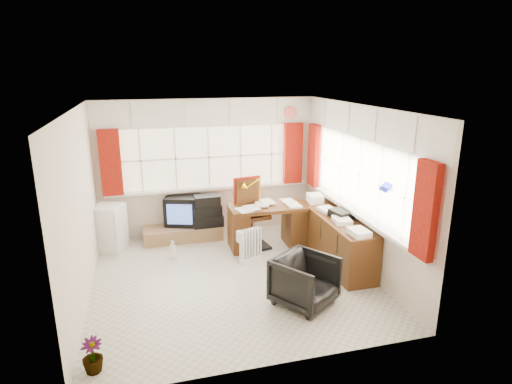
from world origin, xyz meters
TOP-DOWN VIEW (x-y plane):
  - ground at (0.00, 0.00)m, footprint 4.00×4.00m
  - room_walls at (0.00, 0.00)m, footprint 4.00×4.00m
  - window_back at (0.00, 1.94)m, footprint 3.70×0.12m
  - window_right at (1.94, 0.00)m, footprint 0.12×3.70m
  - curtains at (0.92, 0.93)m, footprint 3.83×3.83m
  - overhead_cabinets at (0.98, 0.98)m, footprint 3.98×3.98m
  - desk at (0.83, 1.03)m, footprint 1.31×0.67m
  - desk_lamp at (0.75, 1.20)m, footprint 0.19×0.18m
  - task_chair at (0.57, 1.19)m, footprint 0.58×0.61m
  - office_chair at (0.78, -0.93)m, footprint 1.00×1.00m
  - radiator at (0.41, 0.52)m, footprint 0.40×0.26m
  - credenza at (1.73, 0.20)m, footprint 0.50×2.00m
  - file_tray at (1.79, 0.15)m, footprint 0.34×0.40m
  - tv_bench at (-0.55, 1.72)m, footprint 1.40×0.50m
  - crt_tv at (-0.52, 1.89)m, footprint 0.73×0.70m
  - hifi_stack at (-0.10, 1.67)m, footprint 0.55×0.36m
  - mini_fridge at (-1.80, 1.60)m, footprint 0.60×0.61m
  - spray_bottle_a at (-0.80, 0.92)m, footprint 0.17×0.17m
  - spray_bottle_b at (0.38, 1.11)m, footprint 0.09×0.09m
  - flower_vase at (-1.80, -1.62)m, footprint 0.24×0.24m

SIDE VIEW (x-z plane):
  - ground at x=0.00m, z-range 0.00..0.00m
  - spray_bottle_b at x=0.38m, z-range 0.00..0.19m
  - tv_bench at x=-0.55m, z-range 0.00..0.25m
  - spray_bottle_a at x=-0.80m, z-range 0.00..0.32m
  - flower_vase at x=-1.80m, z-range 0.00..0.38m
  - radiator at x=0.41m, z-range -0.05..0.50m
  - office_chair at x=0.78m, z-range 0.00..0.66m
  - credenza at x=1.73m, z-range -0.03..0.82m
  - mini_fridge at x=-1.80m, z-range 0.00..0.79m
  - desk at x=0.83m, z-range 0.02..0.81m
  - hifi_stack at x=-0.10m, z-range 0.23..0.80m
  - crt_tv at x=-0.52m, z-range 0.25..0.79m
  - task_chair at x=0.57m, z-range 0.04..1.24m
  - file_tray at x=1.79m, z-range 0.75..0.86m
  - window_back at x=0.00m, z-range -0.85..2.75m
  - window_right at x=1.94m, z-range -0.85..2.75m
  - desk_lamp at x=0.75m, z-range 0.83..1.30m
  - curtains at x=0.92m, z-range 0.88..2.03m
  - room_walls at x=0.00m, z-range -0.50..3.50m
  - overhead_cabinets at x=0.98m, z-range 2.01..2.49m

